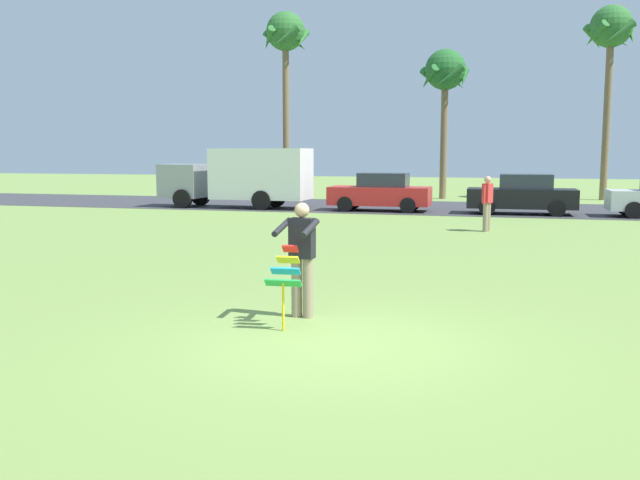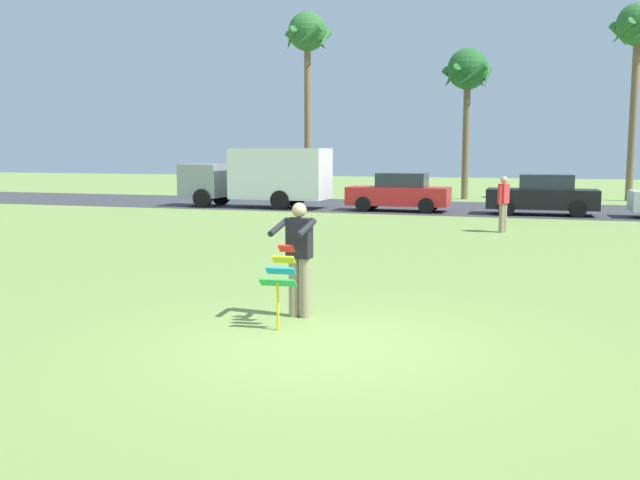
{
  "view_description": "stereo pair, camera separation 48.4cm",
  "coord_description": "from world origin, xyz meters",
  "px_view_note": "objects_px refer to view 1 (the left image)",
  "views": [
    {
      "loc": [
        2.16,
        -8.54,
        2.48
      ],
      "look_at": [
        -0.84,
        2.29,
        1.05
      ],
      "focal_mm": 39.12,
      "sensor_mm": 36.0,
      "label": 1
    },
    {
      "loc": [
        2.62,
        -8.4,
        2.48
      ],
      "look_at": [
        -0.84,
        2.29,
        1.05
      ],
      "focal_mm": 39.12,
      "sensor_mm": 36.0,
      "label": 2
    }
  ],
  "objects_px": {
    "kite_held": "(286,274)",
    "parked_truck_grey_van": "(244,176)",
    "palm_tree_left_near": "(286,41)",
    "parked_car_red": "(381,193)",
    "palm_tree_centre_far": "(611,36)",
    "person_walker_near": "(487,202)",
    "palm_tree_right_near": "(445,76)",
    "person_kite_flyer": "(302,255)",
    "parked_car_black": "(522,195)"
  },
  "relations": [
    {
      "from": "kite_held",
      "to": "parked_truck_grey_van",
      "type": "relative_size",
      "value": 0.17
    },
    {
      "from": "kite_held",
      "to": "palm_tree_left_near",
      "type": "bearing_deg",
      "value": 108.2
    },
    {
      "from": "parked_truck_grey_van",
      "to": "palm_tree_left_near",
      "type": "relative_size",
      "value": 0.67
    },
    {
      "from": "parked_car_red",
      "to": "palm_tree_centre_far",
      "type": "xyz_separation_m",
      "value": [
        9.84,
        9.83,
        7.49
      ]
    },
    {
      "from": "person_walker_near",
      "to": "palm_tree_right_near",
      "type": "bearing_deg",
      "value": 100.62
    },
    {
      "from": "parked_car_red",
      "to": "parked_truck_grey_van",
      "type": "bearing_deg",
      "value": -180.0
    },
    {
      "from": "kite_held",
      "to": "parked_truck_grey_van",
      "type": "distance_m",
      "value": 21.4
    },
    {
      "from": "kite_held",
      "to": "palm_tree_centre_far",
      "type": "distance_m",
      "value": 31.33
    },
    {
      "from": "person_kite_flyer",
      "to": "kite_held",
      "type": "bearing_deg",
      "value": -93.07
    },
    {
      "from": "parked_car_black",
      "to": "palm_tree_left_near",
      "type": "bearing_deg",
      "value": 146.99
    },
    {
      "from": "person_kite_flyer",
      "to": "kite_held",
      "type": "height_order",
      "value": "person_kite_flyer"
    },
    {
      "from": "palm_tree_left_near",
      "to": "palm_tree_centre_far",
      "type": "height_order",
      "value": "palm_tree_left_near"
    },
    {
      "from": "kite_held",
      "to": "palm_tree_centre_far",
      "type": "height_order",
      "value": "palm_tree_centre_far"
    },
    {
      "from": "palm_tree_left_near",
      "to": "person_walker_near",
      "type": "relative_size",
      "value": 5.79
    },
    {
      "from": "palm_tree_left_near",
      "to": "person_walker_near",
      "type": "bearing_deg",
      "value": -52.16
    },
    {
      "from": "parked_truck_grey_van",
      "to": "parked_car_red",
      "type": "height_order",
      "value": "parked_truck_grey_van"
    },
    {
      "from": "kite_held",
      "to": "palm_tree_right_near",
      "type": "height_order",
      "value": "palm_tree_right_near"
    },
    {
      "from": "parked_car_red",
      "to": "palm_tree_left_near",
      "type": "xyz_separation_m",
      "value": [
        -6.84,
        8.15,
        7.7
      ]
    },
    {
      "from": "palm_tree_centre_far",
      "to": "palm_tree_left_near",
      "type": "bearing_deg",
      "value": -174.26
    },
    {
      "from": "kite_held",
      "to": "palm_tree_left_near",
      "type": "relative_size",
      "value": 0.11
    },
    {
      "from": "parked_car_red",
      "to": "palm_tree_left_near",
      "type": "bearing_deg",
      "value": 129.98
    },
    {
      "from": "palm_tree_left_near",
      "to": "person_kite_flyer",
      "type": "bearing_deg",
      "value": -71.32
    },
    {
      "from": "kite_held",
      "to": "parked_car_red",
      "type": "bearing_deg",
      "value": 96.69
    },
    {
      "from": "parked_car_black",
      "to": "palm_tree_right_near",
      "type": "distance_m",
      "value": 10.97
    },
    {
      "from": "person_kite_flyer",
      "to": "parked_car_red",
      "type": "height_order",
      "value": "person_kite_flyer"
    },
    {
      "from": "palm_tree_left_near",
      "to": "parked_car_red",
      "type": "bearing_deg",
      "value": -50.02
    },
    {
      "from": "palm_tree_left_near",
      "to": "parked_car_black",
      "type": "bearing_deg",
      "value": -33.01
    },
    {
      "from": "kite_held",
      "to": "parked_truck_grey_van",
      "type": "xyz_separation_m",
      "value": [
        -8.44,
        19.65,
        0.64
      ]
    },
    {
      "from": "palm_tree_left_near",
      "to": "person_walker_near",
      "type": "height_order",
      "value": "palm_tree_left_near"
    },
    {
      "from": "person_kite_flyer",
      "to": "palm_tree_right_near",
      "type": "bearing_deg",
      "value": 91.22
    },
    {
      "from": "palm_tree_left_near",
      "to": "palm_tree_centre_far",
      "type": "relative_size",
      "value": 1.02
    },
    {
      "from": "kite_held",
      "to": "person_walker_near",
      "type": "distance_m",
      "value": 13.3
    },
    {
      "from": "palm_tree_right_near",
      "to": "person_walker_near",
      "type": "distance_m",
      "value": 16.3
    },
    {
      "from": "palm_tree_right_near",
      "to": "palm_tree_centre_far",
      "type": "distance_m",
      "value": 8.39
    },
    {
      "from": "person_walker_near",
      "to": "parked_car_black",
      "type": "bearing_deg",
      "value": 80.22
    },
    {
      "from": "person_kite_flyer",
      "to": "parked_car_red",
      "type": "relative_size",
      "value": 0.41
    },
    {
      "from": "palm_tree_centre_far",
      "to": "person_walker_near",
      "type": "height_order",
      "value": "palm_tree_centre_far"
    },
    {
      "from": "palm_tree_right_near",
      "to": "person_kite_flyer",
      "type": "bearing_deg",
      "value": -88.78
    },
    {
      "from": "palm_tree_right_near",
      "to": "kite_held",
      "type": "bearing_deg",
      "value": -88.88
    },
    {
      "from": "palm_tree_left_near",
      "to": "palm_tree_centre_far",
      "type": "bearing_deg",
      "value": 5.74
    },
    {
      "from": "parked_truck_grey_van",
      "to": "palm_tree_centre_far",
      "type": "relative_size",
      "value": 0.69
    },
    {
      "from": "parked_truck_grey_van",
      "to": "parked_car_black",
      "type": "xyz_separation_m",
      "value": [
        11.85,
        0.0,
        -0.64
      ]
    },
    {
      "from": "kite_held",
      "to": "person_kite_flyer",
      "type": "bearing_deg",
      "value": 86.93
    },
    {
      "from": "palm_tree_right_near",
      "to": "parked_truck_grey_van",
      "type": "bearing_deg",
      "value": -132.73
    },
    {
      "from": "person_kite_flyer",
      "to": "parked_truck_grey_van",
      "type": "relative_size",
      "value": 0.26
    },
    {
      "from": "parked_car_red",
      "to": "person_walker_near",
      "type": "distance_m",
      "value": 8.0
    },
    {
      "from": "person_kite_flyer",
      "to": "palm_tree_centre_far",
      "type": "relative_size",
      "value": 0.18
    },
    {
      "from": "parked_car_black",
      "to": "palm_tree_right_near",
      "type": "height_order",
      "value": "palm_tree_right_near"
    },
    {
      "from": "person_walker_near",
      "to": "parked_truck_grey_van",
      "type": "bearing_deg",
      "value": 148.58
    },
    {
      "from": "person_kite_flyer",
      "to": "parked_car_red",
      "type": "distance_m",
      "value": 19.14
    }
  ]
}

